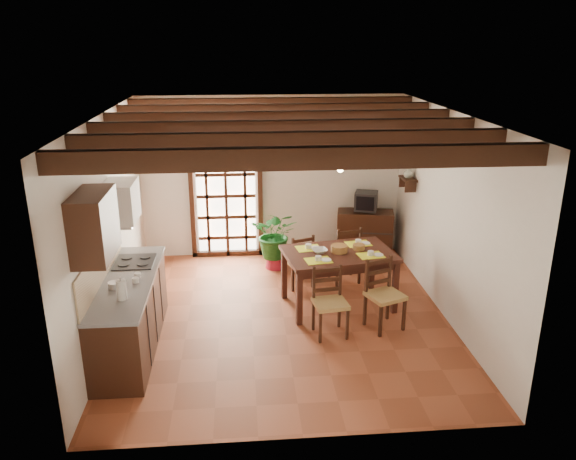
{
  "coord_description": "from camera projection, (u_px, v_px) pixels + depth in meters",
  "views": [
    {
      "loc": [
        -0.54,
        -6.98,
        3.71
      ],
      "look_at": [
        0.1,
        0.4,
        1.15
      ],
      "focal_mm": 35.0,
      "sensor_mm": 36.0,
      "label": 1
    }
  ],
  "objects": [
    {
      "name": "french_door",
      "position": [
        226.0,
        192.0,
        9.68
      ],
      "size": [
        1.26,
        0.11,
        2.32
      ],
      "color": "white",
      "rests_on": "ground_plane"
    },
    {
      "name": "potted_plant",
      "position": [
        276.0,
        236.0,
        9.34
      ],
      "size": [
        2.28,
        2.07,
        2.18
      ],
      "primitive_type": "imported",
      "rotation": [
        0.0,
        0.0,
        -0.22
      ],
      "color": "#144C19",
      "rests_on": "ground_plane"
    },
    {
      "name": "counter_items",
      "position": [
        128.0,
        274.0,
        6.88
      ],
      "size": [
        0.5,
        1.43,
        0.25
      ],
      "color": "black",
      "rests_on": "kitchen_counter"
    },
    {
      "name": "ground_plane",
      "position": [
        283.0,
        317.0,
        7.83
      ],
      "size": [
        5.0,
        5.0,
        0.0
      ],
      "primitive_type": "plane",
      "color": "brown"
    },
    {
      "name": "plant_pot",
      "position": [
        276.0,
        261.0,
        9.49
      ],
      "size": [
        0.36,
        0.36,
        0.22
      ],
      "primitive_type": "cone",
      "color": "maroon",
      "rests_on": "ground_plane"
    },
    {
      "name": "range_hood",
      "position": [
        121.0,
        203.0,
        7.05
      ],
      "size": [
        0.38,
        0.6,
        0.54
      ],
      "color": "white",
      "rests_on": "room_shell"
    },
    {
      "name": "kitchen_counter",
      "position": [
        130.0,
        312.0,
        6.95
      ],
      "size": [
        0.64,
        2.25,
        1.38
      ],
      "color": "black",
      "rests_on": "ground_plane"
    },
    {
      "name": "chair_far_left",
      "position": [
        298.0,
        270.0,
        8.74
      ],
      "size": [
        0.51,
        0.5,
        0.87
      ],
      "rotation": [
        0.0,
        0.0,
        3.5
      ],
      "color": "tan",
      "rests_on": "ground_plane"
    },
    {
      "name": "table_setting",
      "position": [
        339.0,
        245.0,
        7.89
      ],
      "size": [
        1.11,
        0.74,
        0.1
      ],
      "rotation": [
        0.0,
        0.0,
        0.16
      ],
      "color": "#EDF827",
      "rests_on": "dining_table"
    },
    {
      "name": "framed_picture",
      "position": [
        415.0,
        148.0,
        8.85
      ],
      "size": [
        0.03,
        0.32,
        0.32
      ],
      "color": "brown",
      "rests_on": "room_shell"
    },
    {
      "name": "pendant_lamp",
      "position": [
        340.0,
        163.0,
        7.61
      ],
      "size": [
        0.36,
        0.36,
        0.84
      ],
      "color": "black",
      "rests_on": "room_shell"
    },
    {
      "name": "chair_far_right",
      "position": [
        345.0,
        264.0,
        8.9
      ],
      "size": [
        0.5,
        0.49,
        0.94
      ],
      "rotation": [
        0.0,
        0.0,
        3.33
      ],
      "color": "tan",
      "rests_on": "ground_plane"
    },
    {
      "name": "shelf_vase",
      "position": [
        408.0,
        173.0,
        8.97
      ],
      "size": [
        0.15,
        0.15,
        0.15
      ],
      "primitive_type": "imported",
      "color": "#B2BFB2",
      "rests_on": "wall_shelf"
    },
    {
      "name": "shelf_flowers",
      "position": [
        409.0,
        160.0,
        8.9
      ],
      "size": [
        0.14,
        0.14,
        0.36
      ],
      "color": "#EDF827",
      "rests_on": "shelf_vase"
    },
    {
      "name": "sideboard",
      "position": [
        365.0,
        234.0,
        9.92
      ],
      "size": [
        1.03,
        0.62,
        0.82
      ],
      "primitive_type": "cube",
      "rotation": [
        0.0,
        0.0,
        -0.2
      ],
      "color": "black",
      "rests_on": "ground_plane"
    },
    {
      "name": "chair_near_right",
      "position": [
        384.0,
        307.0,
        7.47
      ],
      "size": [
        0.56,
        0.55,
        0.95
      ],
      "rotation": [
        0.0,
        0.0,
        0.38
      ],
      "color": "tan",
      "rests_on": "ground_plane"
    },
    {
      "name": "fuse_box",
      "position": [
        358.0,
        156.0,
        9.71
      ],
      "size": [
        0.25,
        0.03,
        0.32
      ],
      "primitive_type": "cube",
      "color": "white",
      "rests_on": "room_shell"
    },
    {
      "name": "ceiling_beams",
      "position": [
        283.0,
        123.0,
        6.95
      ],
      "size": [
        4.5,
        4.34,
        0.2
      ],
      "color": "black",
      "rests_on": "room_shell"
    },
    {
      "name": "room_shell",
      "position": [
        283.0,
        192.0,
        7.24
      ],
      "size": [
        4.52,
        5.02,
        2.81
      ],
      "color": "silver",
      "rests_on": "ground_plane"
    },
    {
      "name": "upper_cabinet",
      "position": [
        94.0,
        225.0,
        5.83
      ],
      "size": [
        0.35,
        0.8,
        0.7
      ],
      "primitive_type": "cube",
      "color": "black",
      "rests_on": "room_shell"
    },
    {
      "name": "table_bowl",
      "position": [
        320.0,
        251.0,
        7.9
      ],
      "size": [
        0.25,
        0.25,
        0.05
      ],
      "primitive_type": "imported",
      "rotation": [
        0.0,
        0.0,
        0.15
      ],
      "color": "white",
      "rests_on": "dining_table"
    },
    {
      "name": "chair_near_left",
      "position": [
        330.0,
        314.0,
        7.3
      ],
      "size": [
        0.47,
        0.45,
        0.91
      ],
      "rotation": [
        0.0,
        0.0,
        0.14
      ],
      "color": "tan",
      "rests_on": "ground_plane"
    },
    {
      "name": "wall_shelf",
      "position": [
        408.0,
        181.0,
        9.02
      ],
      "size": [
        0.2,
        0.42,
        0.2
      ],
      "color": "black",
      "rests_on": "room_shell"
    },
    {
      "name": "dining_table",
      "position": [
        339.0,
        259.0,
        7.96
      ],
      "size": [
        1.66,
        1.21,
        0.83
      ],
      "rotation": [
        0.0,
        0.0,
        0.16
      ],
      "color": "#3A1A12",
      "rests_on": "ground_plane"
    },
    {
      "name": "crt_tv",
      "position": [
        366.0,
        201.0,
        9.72
      ],
      "size": [
        0.47,
        0.45,
        0.32
      ],
      "rotation": [
        0.0,
        0.0,
        -0.32
      ],
      "color": "black",
      "rests_on": "sideboard"
    }
  ]
}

